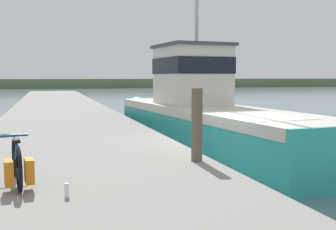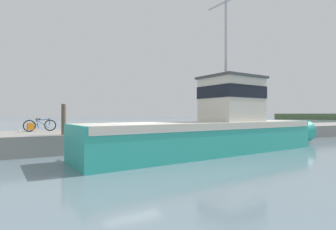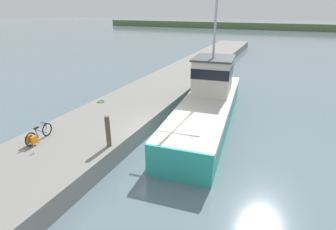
% 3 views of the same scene
% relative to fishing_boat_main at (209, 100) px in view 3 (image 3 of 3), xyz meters
% --- Properties ---
extents(ground_plane, '(320.00, 320.00, 0.00)m').
position_rel_fishing_boat_main_xyz_m(ground_plane, '(-0.96, -4.52, -1.24)').
color(ground_plane, slate).
extents(dock_pier, '(4.98, 80.00, 0.93)m').
position_rel_fishing_boat_main_xyz_m(dock_pier, '(-4.83, -4.52, -0.78)').
color(dock_pier, gray).
rests_on(dock_pier, ground_plane).
extents(fishing_boat_main, '(3.98, 15.09, 8.87)m').
position_rel_fishing_boat_main_xyz_m(fishing_boat_main, '(0.00, 0.00, 0.00)').
color(fishing_boat_main, teal).
rests_on(fishing_boat_main, ground_plane).
extents(bicycle_touring, '(0.56, 1.69, 0.71)m').
position_rel_fishing_boat_main_xyz_m(bicycle_touring, '(-5.94, -7.98, 0.01)').
color(bicycle_touring, black).
rests_on(bicycle_touring, dock_pier).
extents(mooring_post, '(0.22, 0.22, 1.43)m').
position_rel_fishing_boat_main_xyz_m(mooring_post, '(-2.70, -6.95, 0.40)').
color(mooring_post, brown).
rests_on(mooring_post, dock_pier).
extents(hose_coil, '(0.47, 0.47, 0.05)m').
position_rel_fishing_boat_main_xyz_m(hose_coil, '(-6.68, -2.26, -0.29)').
color(hose_coil, green).
rests_on(hose_coil, dock_pier).
extents(water_bottle_on_curb, '(0.07, 0.07, 0.20)m').
position_rel_fishing_boat_main_xyz_m(water_bottle_on_curb, '(-5.26, -8.79, -0.22)').
color(water_bottle_on_curb, silver).
rests_on(water_bottle_on_curb, dock_pier).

